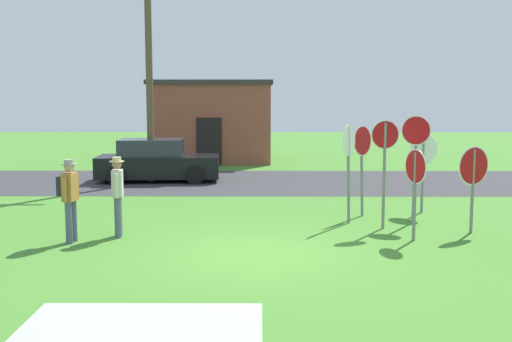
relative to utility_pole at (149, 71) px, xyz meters
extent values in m
plane|color=#47842D|center=(3.85, -10.10, -3.91)|extent=(80.00, 80.00, 0.00)
cube|color=#38383A|center=(3.85, -0.08, -3.91)|extent=(60.00, 6.40, 0.01)
cube|color=#ADAAA3|center=(2.31, -14.10, -3.91)|extent=(3.20, 2.40, 0.01)
cube|color=brown|center=(1.65, 7.37, -2.14)|extent=(5.40, 4.61, 3.54)
cube|color=#383333|center=(1.65, 7.37, -0.27)|extent=(5.60, 4.81, 0.20)
cube|color=black|center=(1.65, 5.04, -2.86)|extent=(1.10, 0.08, 2.10)
cylinder|color=brown|center=(0.00, 0.00, -0.18)|extent=(0.24, 0.24, 7.47)
cube|color=black|center=(0.25, 0.13, -3.38)|extent=(4.40, 2.05, 0.76)
cube|color=#2D333D|center=(0.00, 0.12, -2.70)|extent=(2.32, 1.66, 0.60)
cylinder|color=black|center=(1.53, 1.11, -3.59)|extent=(0.65, 0.26, 0.64)
cylinder|color=black|center=(1.63, -0.69, -3.59)|extent=(0.65, 0.26, 0.64)
cylinder|color=black|center=(-1.14, 0.96, -3.59)|extent=(0.65, 0.26, 0.64)
cylinder|color=black|center=(-1.03, -0.84, -3.59)|extent=(0.65, 0.26, 0.64)
cylinder|color=slate|center=(7.12, -8.95, -2.97)|extent=(0.09, 0.09, 1.88)
cylinder|color=white|center=(7.12, -8.95, -2.34)|extent=(0.27, 0.69, 0.73)
cylinder|color=#B70F14|center=(7.11, -8.95, -2.34)|extent=(0.25, 0.64, 0.68)
cylinder|color=slate|center=(8.12, -5.81, -2.90)|extent=(0.10, 0.10, 2.03)
cylinder|color=white|center=(8.12, -5.81, -2.23)|extent=(0.53, 0.64, 0.82)
cylinder|color=#B70F14|center=(8.13, -5.80, -2.23)|extent=(0.50, 0.59, 0.76)
cylinder|color=slate|center=(7.58, -7.09, -2.65)|extent=(0.15, 0.19, 2.52)
cylinder|color=white|center=(7.58, -7.09, -1.69)|extent=(0.64, 0.38, 0.71)
cylinder|color=#B70F14|center=(7.58, -7.10, -1.69)|extent=(0.59, 0.36, 0.66)
cylinder|color=slate|center=(5.99, -7.13, -2.76)|extent=(0.15, 0.13, 2.30)
cylinder|color=white|center=(5.99, -7.13, -1.92)|extent=(0.41, 0.66, 0.75)
cylinder|color=#B70F14|center=(5.98, -7.13, -1.92)|extent=(0.38, 0.61, 0.69)
cylinder|color=slate|center=(6.46, -6.25, -2.79)|extent=(0.16, 0.15, 2.24)
cylinder|color=white|center=(6.46, -6.25, -1.99)|extent=(0.55, 0.58, 0.76)
cylinder|color=#B70F14|center=(6.47, -6.25, -1.99)|extent=(0.51, 0.54, 0.71)
cylinder|color=slate|center=(8.59, -8.20, -2.98)|extent=(0.09, 0.09, 1.87)
cylinder|color=white|center=(8.59, -8.20, -2.41)|extent=(0.79, 0.40, 0.87)
cylinder|color=#B70F14|center=(8.59, -8.21, -2.41)|extent=(0.73, 0.37, 0.81)
cylinder|color=slate|center=(6.71, -7.76, -2.69)|extent=(0.08, 0.08, 2.44)
cylinder|color=white|center=(6.71, -7.76, -1.75)|extent=(0.65, 0.11, 0.66)
cylinder|color=#B70F14|center=(6.72, -7.77, -1.75)|extent=(0.61, 0.10, 0.61)
cylinder|color=#4C5670|center=(-0.02, -9.05, -3.47)|extent=(0.14, 0.14, 0.88)
cylinder|color=#4C5670|center=(-0.06, -9.26, -3.47)|extent=(0.14, 0.14, 0.88)
cube|color=#B27533|center=(-0.04, -9.15, -2.74)|extent=(0.27, 0.39, 0.58)
cylinder|color=#B27533|center=(0.00, -8.92, -2.76)|extent=(0.09, 0.09, 0.52)
cylinder|color=#B27533|center=(-0.07, -9.39, -2.76)|extent=(0.09, 0.09, 0.52)
sphere|color=tan|center=(-0.04, -9.15, -2.33)|extent=(0.21, 0.21, 0.21)
cylinder|color=gray|center=(-0.04, -9.15, -2.27)|extent=(0.31, 0.31, 0.02)
cylinder|color=gray|center=(-0.04, -9.15, -2.22)|extent=(0.19, 0.19, 0.09)
cube|color=#232328|center=(-0.21, -9.13, -2.72)|extent=(0.18, 0.28, 0.40)
cylinder|color=#4C5670|center=(0.80, -8.52, -3.47)|extent=(0.14, 0.14, 0.88)
cylinder|color=#4C5670|center=(0.83, -8.73, -3.47)|extent=(0.14, 0.14, 0.88)
cube|color=beige|center=(0.82, -8.62, -2.74)|extent=(0.26, 0.38, 0.58)
cylinder|color=beige|center=(0.79, -8.39, -2.76)|extent=(0.09, 0.09, 0.52)
cylinder|color=beige|center=(0.85, -8.86, -2.76)|extent=(0.09, 0.09, 0.52)
sphere|color=#9E7051|center=(0.82, -8.62, -2.33)|extent=(0.21, 0.21, 0.21)
cylinder|color=beige|center=(0.82, -8.62, -2.27)|extent=(0.32, 0.31, 0.02)
cylinder|color=beige|center=(0.82, -8.62, -2.22)|extent=(0.19, 0.19, 0.09)
camera|label=1|loc=(3.88, -21.54, -0.88)|focal=42.76mm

